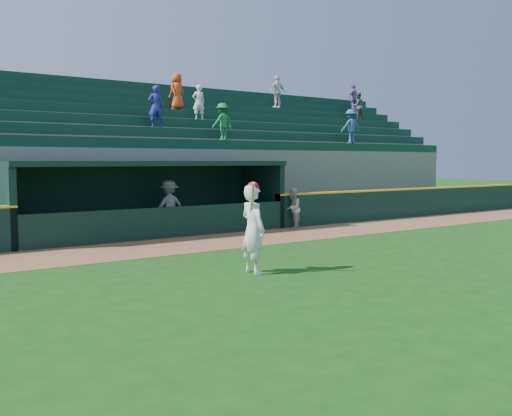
{
  "coord_description": "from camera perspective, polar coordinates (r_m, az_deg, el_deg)",
  "views": [
    {
      "loc": [
        -8.15,
        -9.84,
        2.47
      ],
      "look_at": [
        0.0,
        1.6,
        1.3
      ],
      "focal_mm": 40.0,
      "sensor_mm": 36.0,
      "label": 1
    }
  ],
  "objects": [
    {
      "name": "dugout",
      "position": [
        19.65,
        -10.91,
        1.43
      ],
      "size": [
        9.4,
        2.8,
        2.46
      ],
      "color": "#62615D",
      "rests_on": "ground"
    },
    {
      "name": "batter_at_plate",
      "position": [
        12.43,
        -0.31,
        -2.0
      ],
      "size": [
        0.56,
        0.81,
        2.03
      ],
      "color": "white",
      "rests_on": "ground"
    },
    {
      "name": "ground",
      "position": [
        13.01,
        4.12,
        -6.19
      ],
      "size": [
        120.0,
        120.0,
        0.0
      ],
      "primitive_type": "plane",
      "color": "#174611",
      "rests_on": "ground"
    },
    {
      "name": "dugout_player_front",
      "position": [
        20.77,
        3.7,
        -0.02
      ],
      "size": [
        0.92,
        0.89,
        1.49
      ],
      "primitive_type": "imported",
      "rotation": [
        0.0,
        0.0,
        3.82
      ],
      "color": "#ADADA7",
      "rests_on": "ground"
    },
    {
      "name": "stands",
      "position": [
        23.84,
        -15.51,
        4.41
      ],
      "size": [
        34.5,
        6.3,
        6.67
      ],
      "color": "slate",
      "rests_on": "ground"
    },
    {
      "name": "field_wall_right",
      "position": [
        26.23,
        15.71,
        0.49
      ],
      "size": [
        15.5,
        0.3,
        1.2
      ],
      "primitive_type": "cube",
      "color": "black",
      "rests_on": "ground"
    },
    {
      "name": "wall_stripe_right",
      "position": [
        26.2,
        15.74,
        1.86
      ],
      "size": [
        15.5,
        0.32,
        0.06
      ],
      "primitive_type": "cube",
      "color": "yellow",
      "rests_on": "field_wall_right"
    },
    {
      "name": "warning_track",
      "position": [
        17.02,
        -6.48,
        -3.6
      ],
      "size": [
        40.0,
        3.0,
        0.01
      ],
      "primitive_type": "cube",
      "color": "brown",
      "rests_on": "ground"
    },
    {
      "name": "dugout_player_inside",
      "position": [
        19.82,
        -8.7,
        0.17
      ],
      "size": [
        1.22,
        0.76,
        1.81
      ],
      "primitive_type": "imported",
      "rotation": [
        0.0,
        0.0,
        3.22
      ],
      "color": "#ABABA5",
      "rests_on": "ground"
    }
  ]
}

